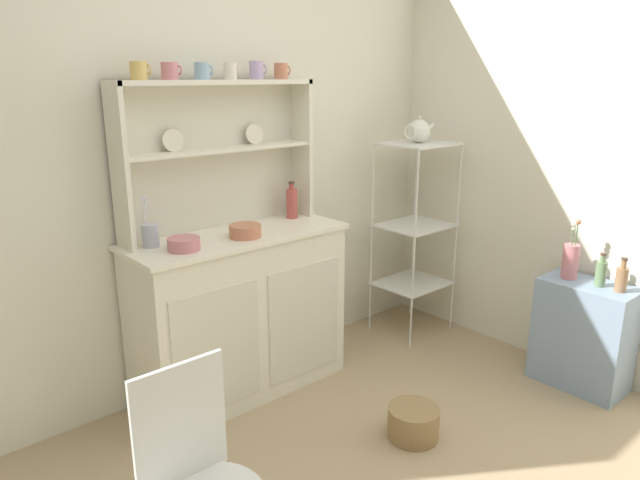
{
  "coord_description": "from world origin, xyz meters",
  "views": [
    {
      "loc": [
        -1.56,
        -1.05,
        1.67
      ],
      "look_at": [
        0.35,
        1.12,
        0.84
      ],
      "focal_mm": 32.38,
      "sensor_mm": 36.0,
      "label": 1
    }
  ],
  "objects_px": {
    "floor_basket": "(413,422)",
    "oil_bottle": "(601,273)",
    "vinegar_bottle": "(622,278)",
    "cup_gold_0": "(139,71)",
    "hutch_cabinet": "(240,312)",
    "jam_bottle": "(292,203)",
    "bakers_rack": "(415,217)",
    "wire_chair": "(196,474)",
    "hutch_shelf_unit": "(215,145)",
    "porcelain_teapot": "(419,131)",
    "side_shelf_blue": "(583,335)",
    "flower_vase": "(571,260)",
    "utensil_jar": "(150,234)",
    "bowl_mixing_large": "(184,244)"
  },
  "relations": [
    {
      "from": "hutch_shelf_unit",
      "to": "vinegar_bottle",
      "type": "bearing_deg",
      "value": -46.39
    },
    {
      "from": "floor_basket",
      "to": "porcelain_teapot",
      "type": "relative_size",
      "value": 1.05
    },
    {
      "from": "hutch_cabinet",
      "to": "floor_basket",
      "type": "distance_m",
      "value": 1.05
    },
    {
      "from": "floor_basket",
      "to": "vinegar_bottle",
      "type": "relative_size",
      "value": 1.36
    },
    {
      "from": "wire_chair",
      "to": "porcelain_teapot",
      "type": "xyz_separation_m",
      "value": [
        2.16,
        0.97,
        0.82
      ]
    },
    {
      "from": "bakers_rack",
      "to": "floor_basket",
      "type": "height_order",
      "value": "bakers_rack"
    },
    {
      "from": "hutch_cabinet",
      "to": "utensil_jar",
      "type": "distance_m",
      "value": 0.66
    },
    {
      "from": "bakers_rack",
      "to": "wire_chair",
      "type": "bearing_deg",
      "value": -155.93
    },
    {
      "from": "floor_basket",
      "to": "side_shelf_blue",
      "type": "bearing_deg",
      "value": -14.83
    },
    {
      "from": "side_shelf_blue",
      "to": "bowl_mixing_large",
      "type": "height_order",
      "value": "bowl_mixing_large"
    },
    {
      "from": "cup_gold_0",
      "to": "flower_vase",
      "type": "xyz_separation_m",
      "value": [
        1.84,
        -1.2,
        -0.99
      ]
    },
    {
      "from": "side_shelf_blue",
      "to": "wire_chair",
      "type": "relative_size",
      "value": 0.7
    },
    {
      "from": "cup_gold_0",
      "to": "flower_vase",
      "type": "height_order",
      "value": "cup_gold_0"
    },
    {
      "from": "porcelain_teapot",
      "to": "flower_vase",
      "type": "relative_size",
      "value": 0.7
    },
    {
      "from": "side_shelf_blue",
      "to": "jam_bottle",
      "type": "height_order",
      "value": "jam_bottle"
    },
    {
      "from": "side_shelf_blue",
      "to": "flower_vase",
      "type": "xyz_separation_m",
      "value": [
        -0.0,
        0.12,
        0.4
      ]
    },
    {
      "from": "hutch_cabinet",
      "to": "bowl_mixing_large",
      "type": "xyz_separation_m",
      "value": [
        -0.34,
        -0.07,
        0.46
      ]
    },
    {
      "from": "hutch_cabinet",
      "to": "cup_gold_0",
      "type": "xyz_separation_m",
      "value": [
        -0.4,
        0.12,
        1.24
      ]
    },
    {
      "from": "hutch_cabinet",
      "to": "porcelain_teapot",
      "type": "distance_m",
      "value": 1.57
    },
    {
      "from": "floor_basket",
      "to": "oil_bottle",
      "type": "height_order",
      "value": "oil_bottle"
    },
    {
      "from": "utensil_jar",
      "to": "jam_bottle",
      "type": "bearing_deg",
      "value": 0.49
    },
    {
      "from": "vinegar_bottle",
      "to": "cup_gold_0",
      "type": "bearing_deg",
      "value": 141.4
    },
    {
      "from": "porcelain_teapot",
      "to": "vinegar_bottle",
      "type": "bearing_deg",
      "value": -83.2
    },
    {
      "from": "jam_bottle",
      "to": "utensil_jar",
      "type": "distance_m",
      "value": 0.86
    },
    {
      "from": "hutch_shelf_unit",
      "to": "oil_bottle",
      "type": "xyz_separation_m",
      "value": [
        1.44,
        -1.41,
        -0.66
      ]
    },
    {
      "from": "hutch_shelf_unit",
      "to": "utensil_jar",
      "type": "height_order",
      "value": "hutch_shelf_unit"
    },
    {
      "from": "hutch_shelf_unit",
      "to": "wire_chair",
      "type": "xyz_separation_m",
      "value": [
        -0.87,
        -1.23,
        -0.81
      ]
    },
    {
      "from": "hutch_cabinet",
      "to": "flower_vase",
      "type": "distance_m",
      "value": 1.82
    },
    {
      "from": "hutch_shelf_unit",
      "to": "porcelain_teapot",
      "type": "xyz_separation_m",
      "value": [
        1.29,
        -0.27,
        0.01
      ]
    },
    {
      "from": "side_shelf_blue",
      "to": "wire_chair",
      "type": "xyz_separation_m",
      "value": [
        -2.31,
        0.13,
        0.22
      ]
    },
    {
      "from": "jam_bottle",
      "to": "porcelain_teapot",
      "type": "bearing_deg",
      "value": -12.3
    },
    {
      "from": "wire_chair",
      "to": "hutch_shelf_unit",
      "type": "bearing_deg",
      "value": 24.94
    },
    {
      "from": "porcelain_teapot",
      "to": "hutch_cabinet",
      "type": "bearing_deg",
      "value": 175.49
    },
    {
      "from": "hutch_shelf_unit",
      "to": "flower_vase",
      "type": "xyz_separation_m",
      "value": [
        1.44,
        -1.24,
        -0.63
      ]
    },
    {
      "from": "flower_vase",
      "to": "wire_chair",
      "type": "bearing_deg",
      "value": 179.82
    },
    {
      "from": "oil_bottle",
      "to": "vinegar_bottle",
      "type": "distance_m",
      "value": 0.11
    },
    {
      "from": "porcelain_teapot",
      "to": "bowl_mixing_large",
      "type": "bearing_deg",
      "value": 178.99
    },
    {
      "from": "wire_chair",
      "to": "oil_bottle",
      "type": "relative_size",
      "value": 4.67
    },
    {
      "from": "side_shelf_blue",
      "to": "hutch_shelf_unit",
      "type": "bearing_deg",
      "value": 136.68
    },
    {
      "from": "wire_chair",
      "to": "flower_vase",
      "type": "distance_m",
      "value": 2.32
    },
    {
      "from": "bowl_mixing_large",
      "to": "flower_vase",
      "type": "height_order",
      "value": "bowl_mixing_large"
    },
    {
      "from": "oil_bottle",
      "to": "vinegar_bottle",
      "type": "bearing_deg",
      "value": -90.0
    },
    {
      "from": "oil_bottle",
      "to": "vinegar_bottle",
      "type": "height_order",
      "value": "same"
    },
    {
      "from": "hutch_cabinet",
      "to": "flower_vase",
      "type": "bearing_deg",
      "value": -36.71
    },
    {
      "from": "hutch_cabinet",
      "to": "cup_gold_0",
      "type": "bearing_deg",
      "value": 162.98
    },
    {
      "from": "bakers_rack",
      "to": "wire_chair",
      "type": "height_order",
      "value": "bakers_rack"
    },
    {
      "from": "hutch_cabinet",
      "to": "side_shelf_blue",
      "type": "xyz_separation_m",
      "value": [
        1.44,
        -1.19,
        -0.16
      ]
    },
    {
      "from": "utensil_jar",
      "to": "flower_vase",
      "type": "relative_size",
      "value": 0.73
    },
    {
      "from": "hutch_cabinet",
      "to": "jam_bottle",
      "type": "relative_size",
      "value": 5.56
    },
    {
      "from": "side_shelf_blue",
      "to": "porcelain_teapot",
      "type": "xyz_separation_m",
      "value": [
        -0.15,
        1.09,
        1.04
      ]
    }
  ]
}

